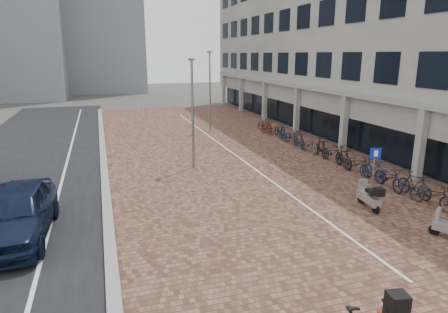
{
  "coord_description": "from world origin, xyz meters",
  "views": [
    {
      "loc": [
        -5.07,
        -10.07,
        5.69
      ],
      "look_at": [
        0.0,
        6.0,
        1.3
      ],
      "focal_mm": 31.63,
      "sensor_mm": 36.0,
      "label": 1
    }
  ],
  "objects": [
    {
      "name": "street_asphalt",
      "position": [
        -9.0,
        12.0,
        0.01
      ],
      "size": [
        8.0,
        50.0,
        0.03
      ],
      "primitive_type": "cube",
      "color": "black",
      "rests_on": "ground"
    },
    {
      "name": "parking_sign",
      "position": [
        5.34,
        2.73,
        1.33
      ],
      "size": [
        0.41,
        0.2,
        2.05
      ],
      "rotation": [
        0.0,
        0.0,
        -0.39
      ],
      "color": "slate",
      "rests_on": "ground"
    },
    {
      "name": "lane_line",
      "position": [
        -7.0,
        12.0,
        0.02
      ],
      "size": [
        0.12,
        44.0,
        0.0
      ],
      "primitive_type": "cube",
      "color": "white",
      "rests_on": "street_asphalt"
    },
    {
      "name": "car_navy",
      "position": [
        -7.84,
        2.91,
        0.86
      ],
      "size": [
        2.24,
        5.11,
        1.71
      ],
      "primitive_type": "imported",
      "rotation": [
        0.0,
        0.0,
        -0.04
      ],
      "color": "black",
      "rests_on": "ground"
    },
    {
      "name": "curb",
      "position": [
        -5.1,
        12.0,
        0.07
      ],
      "size": [
        0.35,
        42.0,
        0.14
      ],
      "primitive_type": "cube",
      "color": "gray",
      "rests_on": "ground"
    },
    {
      "name": "plaza_brick",
      "position": [
        2.0,
        12.0,
        0.01
      ],
      "size": [
        14.5,
        42.0,
        0.04
      ],
      "primitive_type": "cube",
      "color": "brown",
      "rests_on": "ground"
    },
    {
      "name": "office_building",
      "position": [
        12.97,
        16.0,
        8.44
      ],
      "size": [
        8.4,
        40.0,
        15.0
      ],
      "color": "#A8A8A3",
      "rests_on": "ground"
    },
    {
      "name": "scooter_front",
      "position": [
        4.36,
        1.62,
        0.51
      ],
      "size": [
        0.66,
        1.54,
        1.03
      ],
      "primitive_type": null,
      "rotation": [
        0.0,
        0.0,
        -0.13
      ],
      "color": "#A7A7AC",
      "rests_on": "ground"
    },
    {
      "name": "parking_line",
      "position": [
        2.2,
        12.0,
        0.04
      ],
      "size": [
        0.1,
        30.0,
        0.0
      ],
      "primitive_type": "cube",
      "color": "white",
      "rests_on": "plaza_brick"
    },
    {
      "name": "lamp_far",
      "position": [
        2.85,
        18.53,
        2.92
      ],
      "size": [
        0.12,
        0.12,
        5.84
      ],
      "primitive_type": "cylinder",
      "color": "slate",
      "rests_on": "ground"
    },
    {
      "name": "bike_row",
      "position": [
        6.71,
        9.05,
        0.52
      ],
      "size": [
        1.21,
        18.15,
        1.05
      ],
      "color": "#222328",
      "rests_on": "ground"
    },
    {
      "name": "ground",
      "position": [
        0.0,
        0.0,
        0.0
      ],
      "size": [
        140.0,
        140.0,
        0.0
      ],
      "primitive_type": "plane",
      "color": "#474442",
      "rests_on": "ground"
    },
    {
      "name": "lamp_near",
      "position": [
        -0.69,
        9.01,
        2.72
      ],
      "size": [
        0.12,
        0.12,
        5.44
      ],
      "primitive_type": "cylinder",
      "color": "slate",
      "rests_on": "ground"
    }
  ]
}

